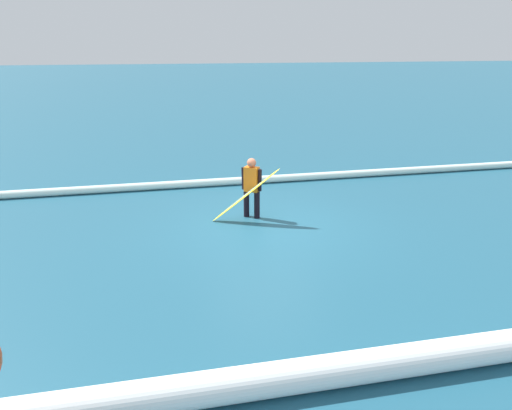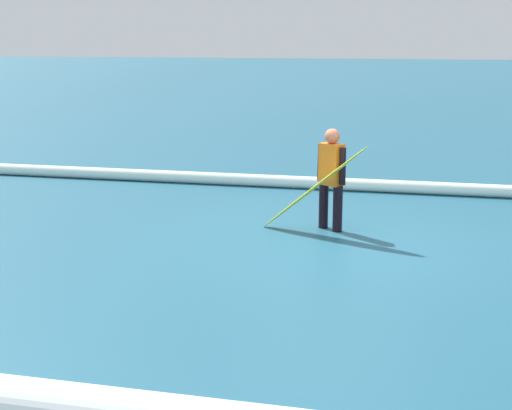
% 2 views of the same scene
% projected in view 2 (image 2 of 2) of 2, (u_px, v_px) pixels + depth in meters
% --- Properties ---
extents(ground_plane, '(173.57, 173.57, 0.00)m').
position_uv_depth(ground_plane, '(338.00, 242.00, 10.05)').
color(ground_plane, '#20556C').
extents(surfer, '(0.44, 0.38, 1.49)m').
position_uv_depth(surfer, '(331.00, 174.00, 10.54)').
color(surfer, black).
rests_on(surfer, ground_plane).
extents(surfboard, '(1.63, 0.66, 1.36)m').
position_uv_depth(surfboard, '(314.00, 188.00, 10.35)').
color(surfboard, yellow).
rests_on(surfboard, ground_plane).
extents(wave_crest_foreground, '(22.72, 0.34, 0.23)m').
position_uv_depth(wave_crest_foreground, '(459.00, 189.00, 12.99)').
color(wave_crest_foreground, white).
rests_on(wave_crest_foreground, ground_plane).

